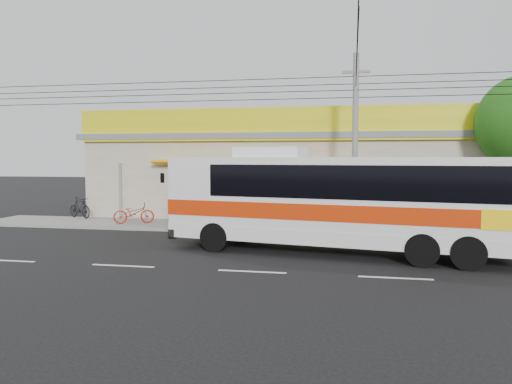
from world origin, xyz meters
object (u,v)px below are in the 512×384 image
at_px(motorbike_dark, 80,208).
at_px(utility_pole, 356,86).
at_px(motorbike_red, 134,213).
at_px(coach_bus, 345,197).

height_order(motorbike_dark, utility_pole, utility_pole).
xyz_separation_m(motorbike_red, utility_pole, (10.28, -0.91, 5.58)).
xyz_separation_m(coach_bus, motorbike_red, (-9.95, 5.00, -1.31)).
relative_size(coach_bus, motorbike_red, 6.42).
relative_size(motorbike_red, utility_pole, 0.06).
relative_size(coach_bus, motorbike_dark, 6.72).
bearing_deg(motorbike_dark, utility_pole, -72.51).
distance_m(coach_bus, motorbike_red, 11.21).
xyz_separation_m(motorbike_dark, utility_pole, (13.98, -2.41, 5.54)).
bearing_deg(coach_bus, utility_pole, 95.20).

